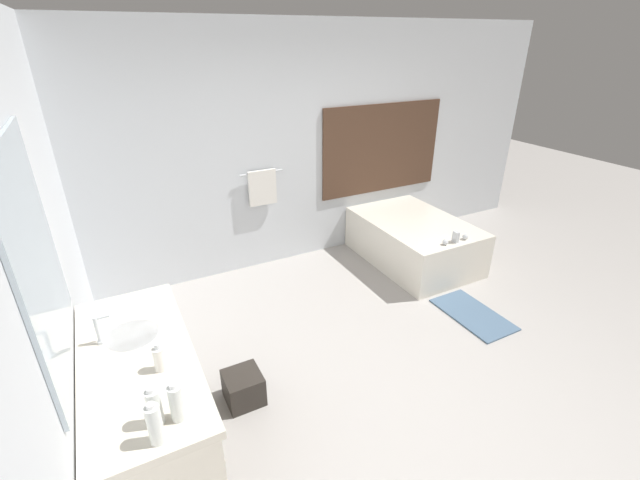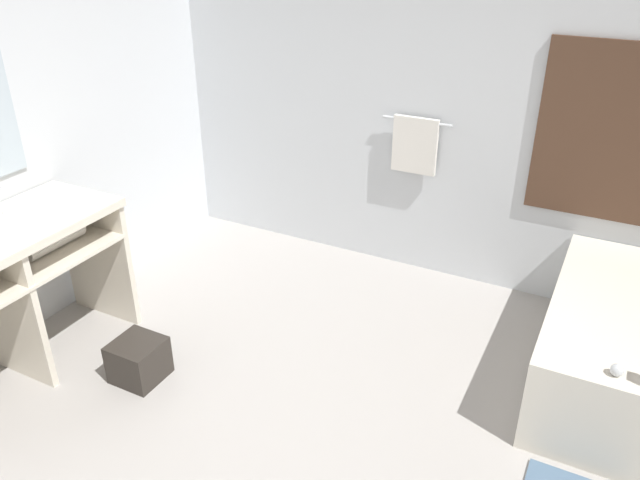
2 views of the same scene
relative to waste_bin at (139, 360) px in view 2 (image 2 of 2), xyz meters
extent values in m
cube|color=silver|center=(1.23, 2.01, 1.23)|extent=(7.40, 0.06, 2.70)
cylinder|color=silver|center=(0.93, 1.94, 1.03)|extent=(0.50, 0.02, 0.02)
cube|color=silver|center=(0.93, 1.93, 0.86)|extent=(0.32, 0.04, 0.40)
cylinder|color=white|center=(-0.66, -0.07, 0.73)|extent=(0.31, 0.31, 0.12)
cube|color=beige|center=(-0.66, -0.29, 0.31)|extent=(0.56, 0.04, 0.86)
cube|color=beige|center=(-0.66, 0.41, 0.31)|extent=(0.56, 0.04, 0.86)
cylinder|color=silver|center=(-0.61, 0.07, 0.61)|extent=(0.13, 0.39, 0.13)
sphere|color=silver|center=(2.42, 0.55, 0.44)|extent=(0.06, 0.06, 0.06)
cube|color=#2D2823|center=(0.00, 0.00, 0.00)|extent=(0.27, 0.27, 0.24)
camera|label=1|loc=(-0.61, -2.41, 2.40)|focal=24.00mm
camera|label=2|loc=(2.25, -2.07, 2.28)|focal=35.00mm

